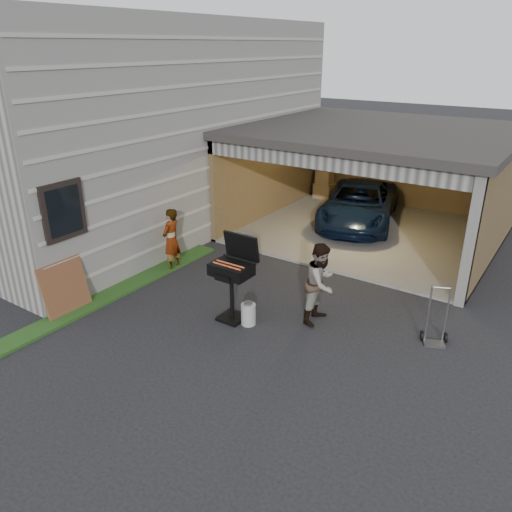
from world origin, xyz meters
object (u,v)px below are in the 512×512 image
(plywood_panel, at_px, (65,288))
(propane_tank, at_px, (248,314))
(woman, at_px, (171,240))
(minivan, at_px, (359,206))
(man, at_px, (321,283))
(hand_truck, at_px, (435,332))
(bbq_grill, at_px, (233,272))

(plywood_panel, bearing_deg, propane_tank, 26.95)
(woman, xyz_separation_m, propane_tank, (2.89, -1.05, -0.53))
(minivan, bearing_deg, man, -88.78)
(hand_truck, bearing_deg, propane_tank, 179.40)
(propane_tank, bearing_deg, hand_truck, 23.27)
(bbq_grill, height_order, plywood_panel, bbq_grill)
(minivan, distance_m, plywood_panel, 8.40)
(hand_truck, bearing_deg, minivan, 102.07)
(woman, relative_size, hand_truck, 1.35)
(man, distance_m, bbq_grill, 1.65)
(bbq_grill, bearing_deg, minivan, 91.89)
(woman, relative_size, bbq_grill, 0.89)
(minivan, relative_size, bbq_grill, 2.51)
(propane_tank, height_order, plywood_panel, plywood_panel)
(plywood_panel, bearing_deg, man, 30.73)
(man, bearing_deg, propane_tank, 130.74)
(minivan, bearing_deg, plywood_panel, -123.28)
(hand_truck, bearing_deg, woman, 158.72)
(man, height_order, plywood_panel, man)
(propane_tank, bearing_deg, man, 40.76)
(plywood_panel, bearing_deg, bbq_grill, 30.10)
(man, xyz_separation_m, propane_tank, (-1.03, -0.89, -0.57))
(woman, bearing_deg, bbq_grill, 59.47)
(man, bearing_deg, plywood_panel, 120.71)
(minivan, relative_size, woman, 2.82)
(man, distance_m, plywood_panel, 4.92)
(minivan, xyz_separation_m, bbq_grill, (0.21, -6.34, 0.40))
(minivan, bearing_deg, hand_truck, -69.15)
(plywood_panel, xyz_separation_m, hand_truck, (6.27, 2.95, -0.32))
(woman, bearing_deg, plywood_panel, -14.68)
(minivan, distance_m, man, 5.70)
(woman, height_order, hand_truck, woman)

